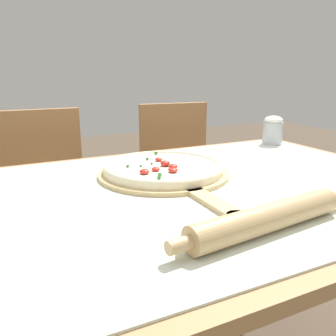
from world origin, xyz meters
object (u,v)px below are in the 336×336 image
at_px(pizza_peel, 166,175).
at_px(flour_cup, 273,130).
at_px(pizza, 164,167).
at_px(chair_left, 46,194).
at_px(chair_right, 179,175).
at_px(rolling_pin, 267,218).

xyz_separation_m(pizza_peel, flour_cup, (0.62, 0.24, 0.06)).
relative_size(pizza, chair_left, 0.41).
distance_m(chair_left, chair_right, 0.69).
height_order(pizza_peel, chair_right, chair_right).
bearing_deg(rolling_pin, chair_right, 70.36).
bearing_deg(pizza, chair_right, 58.67).
bearing_deg(chair_right, chair_left, -173.98).
xyz_separation_m(pizza_peel, chair_right, (0.42, 0.71, -0.25)).
distance_m(chair_left, flour_cup, 1.06).
bearing_deg(pizza_peel, flour_cup, 21.00).
xyz_separation_m(chair_left, flour_cup, (0.90, -0.47, 0.30)).
xyz_separation_m(pizza, rolling_pin, (0.02, -0.44, 0.00)).
relative_size(pizza_peel, rolling_pin, 1.28).
bearing_deg(rolling_pin, pizza_peel, 92.25).
bearing_deg(pizza, rolling_pin, -87.82).
bearing_deg(pizza, pizza_peel, -89.24).
bearing_deg(pizza, flour_cup, 19.43).
xyz_separation_m(pizza_peel, pizza, (-0.00, 0.02, 0.02)).
xyz_separation_m(pizza_peel, chair_left, (-0.27, 0.71, -0.25)).
relative_size(pizza_peel, chair_left, 0.66).
xyz_separation_m(pizza, chair_right, (0.42, 0.69, -0.27)).
bearing_deg(flour_cup, pizza, -160.57).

